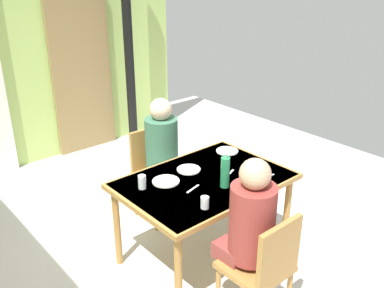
{
  "coord_description": "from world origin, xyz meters",
  "views": [
    {
      "loc": [
        -1.66,
        -2.36,
        2.31
      ],
      "look_at": [
        0.37,
        -0.02,
        0.99
      ],
      "focal_mm": 39.86,
      "sensor_mm": 36.0,
      "label": 1
    }
  ],
  "objects_px": {
    "dining_table": "(204,187)",
    "person_far_diner": "(163,145)",
    "person_near_diner": "(250,220)",
    "water_bottle_green_near": "(225,171)",
    "chair_far_diner": "(155,168)",
    "chair_near_diner": "(264,266)"
  },
  "relations": [
    {
      "from": "chair_near_diner",
      "to": "person_far_diner",
      "type": "height_order",
      "value": "person_far_diner"
    },
    {
      "from": "chair_far_diner",
      "to": "person_far_diner",
      "type": "height_order",
      "value": "person_far_diner"
    },
    {
      "from": "dining_table",
      "to": "water_bottle_green_near",
      "type": "relative_size",
      "value": 4.81
    },
    {
      "from": "chair_far_diner",
      "to": "dining_table",
      "type": "bearing_deg",
      "value": 82.85
    },
    {
      "from": "dining_table",
      "to": "chair_near_diner",
      "type": "bearing_deg",
      "value": -104.99
    },
    {
      "from": "person_near_diner",
      "to": "person_far_diner",
      "type": "relative_size",
      "value": 1.0
    },
    {
      "from": "person_near_diner",
      "to": "chair_near_diner",
      "type": "bearing_deg",
      "value": -90.0
    },
    {
      "from": "dining_table",
      "to": "person_far_diner",
      "type": "xyz_separation_m",
      "value": [
        0.1,
        0.68,
        0.12
      ]
    },
    {
      "from": "dining_table",
      "to": "chair_far_diner",
      "type": "distance_m",
      "value": 0.84
    },
    {
      "from": "dining_table",
      "to": "chair_near_diner",
      "type": "xyz_separation_m",
      "value": [
        -0.22,
        -0.81,
        -0.17
      ]
    },
    {
      "from": "person_near_diner",
      "to": "person_far_diner",
      "type": "bearing_deg",
      "value": 76.71
    },
    {
      "from": "person_near_diner",
      "to": "water_bottle_green_near",
      "type": "distance_m",
      "value": 0.55
    },
    {
      "from": "chair_near_diner",
      "to": "person_far_diner",
      "type": "bearing_deg",
      "value": 77.89
    },
    {
      "from": "dining_table",
      "to": "chair_near_diner",
      "type": "height_order",
      "value": "chair_near_diner"
    },
    {
      "from": "chair_near_diner",
      "to": "water_bottle_green_near",
      "type": "xyz_separation_m",
      "value": [
        0.25,
        0.62,
        0.37
      ]
    },
    {
      "from": "dining_table",
      "to": "chair_near_diner",
      "type": "relative_size",
      "value": 1.52
    },
    {
      "from": "person_far_diner",
      "to": "water_bottle_green_near",
      "type": "relative_size",
      "value": 2.8
    },
    {
      "from": "water_bottle_green_near",
      "to": "chair_far_diner",
      "type": "bearing_deg",
      "value": 85.97
    },
    {
      "from": "person_near_diner",
      "to": "water_bottle_green_near",
      "type": "bearing_deg",
      "value": 62.72
    },
    {
      "from": "chair_near_diner",
      "to": "person_near_diner",
      "type": "distance_m",
      "value": 0.31
    },
    {
      "from": "dining_table",
      "to": "person_near_diner",
      "type": "height_order",
      "value": "person_near_diner"
    },
    {
      "from": "dining_table",
      "to": "water_bottle_green_near",
      "type": "xyz_separation_m",
      "value": [
        0.03,
        -0.19,
        0.2
      ]
    }
  ]
}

